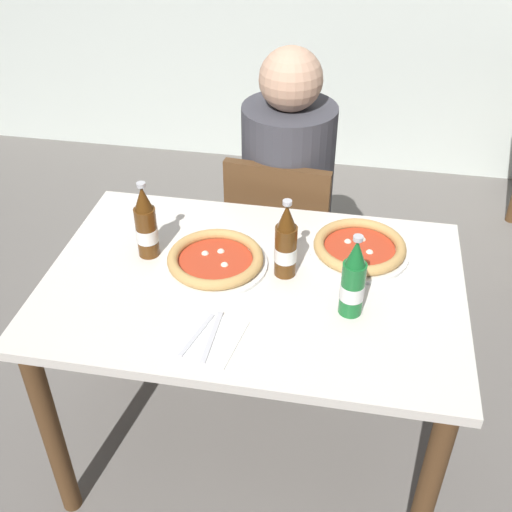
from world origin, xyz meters
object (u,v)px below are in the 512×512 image
object	(u,v)px
chair_behind_table	(282,237)
beer_bottle_right	(146,225)
napkin_with_cutlery	(205,337)
beer_bottle_left	(286,244)
beer_bottle_center	(353,281)
pizza_marinara_far	(359,248)
dining_table_main	(253,310)
diner_seated	(286,209)
pizza_margherita_near	(216,260)

from	to	relation	value
chair_behind_table	beer_bottle_right	bearing A→B (deg)	63.81
napkin_with_cutlery	beer_bottle_left	bearing A→B (deg)	61.48
napkin_with_cutlery	beer_bottle_center	bearing A→B (deg)	25.09
chair_behind_table	pizza_marinara_far	size ratio (longest dim) A/B	2.82
chair_behind_table	napkin_with_cutlery	distance (m)	0.91
beer_bottle_center	beer_bottle_right	xyz separation A→B (m)	(-0.62, 0.15, 0.00)
pizza_marinara_far	beer_bottle_left	world-z (taller)	beer_bottle_left
dining_table_main	chair_behind_table	world-z (taller)	chair_behind_table
diner_seated	dining_table_main	bearing A→B (deg)	-90.76
beer_bottle_center	napkin_with_cutlery	xyz separation A→B (m)	(-0.36, -0.17, -0.10)
dining_table_main	pizza_marinara_far	xyz separation A→B (m)	(0.29, 0.19, 0.14)
beer_bottle_right	diner_seated	bearing A→B (deg)	59.92
pizza_margherita_near	pizza_marinara_far	distance (m)	0.44
dining_table_main	beer_bottle_left	bearing A→B (deg)	30.02
beer_bottle_left	beer_bottle_right	size ratio (longest dim) A/B	1.00
beer_bottle_right	beer_bottle_center	bearing A→B (deg)	-14.14
pizza_margherita_near	dining_table_main	bearing A→B (deg)	-21.41
beer_bottle_center	beer_bottle_right	world-z (taller)	same
chair_behind_table	beer_bottle_right	world-z (taller)	beer_bottle_right
napkin_with_cutlery	pizza_margherita_near	bearing A→B (deg)	97.88
diner_seated	napkin_with_cutlery	bearing A→B (deg)	-95.49
dining_table_main	beer_bottle_right	world-z (taller)	beer_bottle_right
diner_seated	beer_bottle_center	xyz separation A→B (m)	(0.27, -0.74, 0.27)
chair_behind_table	diner_seated	distance (m)	0.11
chair_behind_table	diner_seated	world-z (taller)	diner_seated
pizza_margherita_near	pizza_marinara_far	xyz separation A→B (m)	(0.41, 0.14, 0.00)
beer_bottle_right	pizza_margherita_near	bearing A→B (deg)	-6.13
beer_bottle_left	napkin_with_cutlery	distance (m)	0.36
beer_bottle_left	napkin_with_cutlery	world-z (taller)	beer_bottle_left
chair_behind_table	pizza_margherita_near	xyz separation A→B (m)	(-0.12, -0.56, 0.29)
diner_seated	pizza_margherita_near	bearing A→B (deg)	-101.94
dining_table_main	napkin_with_cutlery	bearing A→B (deg)	-107.31
pizza_margherita_near	beer_bottle_center	world-z (taller)	beer_bottle_center
chair_behind_table	napkin_with_cutlery	size ratio (longest dim) A/B	4.10
pizza_margherita_near	beer_bottle_center	size ratio (longest dim) A/B	1.25
pizza_marinara_far	beer_bottle_center	bearing A→B (deg)	-92.40
beer_bottle_right	beer_bottle_left	bearing A→B (deg)	-2.81
diner_seated	beer_bottle_left	size ratio (longest dim) A/B	4.89
beer_bottle_right	napkin_with_cutlery	distance (m)	0.42
chair_behind_table	beer_bottle_left	distance (m)	0.68
dining_table_main	pizza_marinara_far	world-z (taller)	pizza_marinara_far
dining_table_main	diner_seated	xyz separation A→B (m)	(0.01, 0.66, -0.05)
dining_table_main	pizza_margherita_near	size ratio (longest dim) A/B	3.90
dining_table_main	beer_bottle_center	distance (m)	0.37
beer_bottle_left	beer_bottle_center	bearing A→B (deg)	-34.39
dining_table_main	pizza_margherita_near	xyz separation A→B (m)	(-0.12, 0.05, 0.14)
dining_table_main	beer_bottle_left	xyz separation A→B (m)	(0.09, 0.05, 0.22)
beer_bottle_center	pizza_margherita_near	bearing A→B (deg)	161.84
chair_behind_table	beer_bottle_center	bearing A→B (deg)	117.58
pizza_margherita_near	beer_bottle_right	bearing A→B (deg)	173.87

